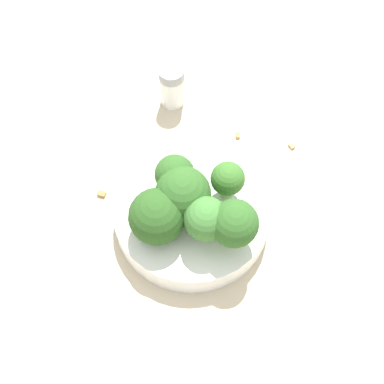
{
  "coord_description": "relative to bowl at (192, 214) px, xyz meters",
  "views": [
    {
      "loc": [
        -0.23,
        0.1,
        0.51
      ],
      "look_at": [
        0.0,
        0.0,
        0.06
      ],
      "focal_mm": 50.0,
      "sensor_mm": 36.0,
      "label": 1
    }
  ],
  "objects": [
    {
      "name": "ground_plane",
      "position": [
        0.0,
        0.0,
        -0.02
      ],
      "size": [
        3.0,
        3.0,
        0.0
      ],
      "primitive_type": "plane",
      "color": "beige"
    },
    {
      "name": "bowl",
      "position": [
        0.0,
        0.0,
        0.0
      ],
      "size": [
        0.16,
        0.16,
        0.03
      ],
      "primitive_type": "cylinder",
      "color": "white",
      "rests_on": "ground_plane"
    },
    {
      "name": "broccoli_floret_0",
      "position": [
        0.02,
        0.01,
        0.05
      ],
      "size": [
        0.04,
        0.04,
        0.05
      ],
      "color": "#8EB770",
      "rests_on": "bowl"
    },
    {
      "name": "broccoli_floret_1",
      "position": [
        0.0,
        -0.04,
        0.05
      ],
      "size": [
        0.03,
        0.03,
        0.05
      ],
      "color": "#8EB770",
      "rests_on": "bowl"
    },
    {
      "name": "broccoli_floret_2",
      "position": [
        -0.01,
        0.04,
        0.04
      ],
      "size": [
        0.06,
        0.06,
        0.06
      ],
      "color": "#7A9E5B",
      "rests_on": "bowl"
    },
    {
      "name": "broccoli_floret_3",
      "position": [
        -0.03,
        -0.0,
        0.05
      ],
      "size": [
        0.04,
        0.04,
        0.06
      ],
      "color": "#84AD66",
      "rests_on": "bowl"
    },
    {
      "name": "broccoli_floret_4",
      "position": [
        -0.0,
        0.01,
        0.05
      ],
      "size": [
        0.05,
        0.05,
        0.06
      ],
      "color": "#8EB770",
      "rests_on": "bowl"
    },
    {
      "name": "broccoli_floret_5",
      "position": [
        -0.05,
        -0.02,
        0.05
      ],
      "size": [
        0.05,
        0.05,
        0.06
      ],
      "color": "#84AD66",
      "rests_on": "bowl"
    },
    {
      "name": "pepper_shaker",
      "position": [
        0.16,
        -0.04,
        0.01
      ],
      "size": [
        0.03,
        0.03,
        0.06
      ],
      "color": "silver",
      "rests_on": "ground_plane"
    },
    {
      "name": "almond_crumb_0",
      "position": [
        0.07,
        0.08,
        -0.01
      ],
      "size": [
        0.01,
        0.01,
        0.01
      ],
      "primitive_type": "cube",
      "rotation": [
        0.0,
        0.0,
        4.02
      ],
      "color": "olive",
      "rests_on": "ground_plane"
    },
    {
      "name": "almond_crumb_1",
      "position": [
        0.04,
        -0.14,
        -0.01
      ],
      "size": [
        0.01,
        0.01,
        0.01
      ],
      "primitive_type": "cube",
      "rotation": [
        0.0,
        0.0,
        0.18
      ],
      "color": "tan",
      "rests_on": "ground_plane"
    },
    {
      "name": "almond_crumb_2",
      "position": [
        0.08,
        -0.09,
        -0.01
      ],
      "size": [
        0.01,
        0.01,
        0.01
      ],
      "primitive_type": "cube",
      "rotation": [
        0.0,
        0.0,
        2.71
      ],
      "color": "olive",
      "rests_on": "ground_plane"
    }
  ]
}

